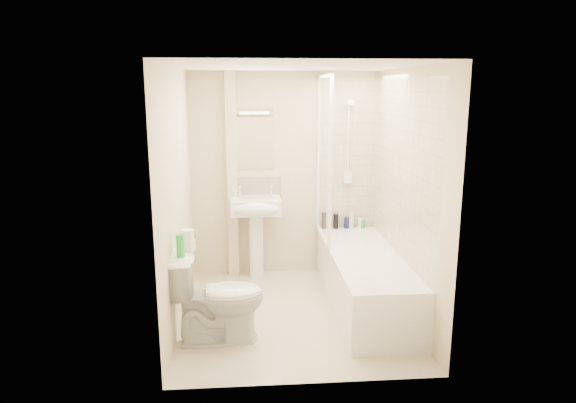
{
  "coord_description": "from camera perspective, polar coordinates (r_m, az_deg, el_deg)",
  "views": [
    {
      "loc": [
        -0.44,
        -4.75,
        2.21
      ],
      "look_at": [
        -0.04,
        0.2,
        1.11
      ],
      "focal_mm": 32.0,
      "sensor_mm": 36.0,
      "label": 1
    }
  ],
  "objects": [
    {
      "name": "bottle_blue",
      "position": [
        6.23,
        6.51,
        -2.37
      ],
      "size": [
        0.06,
        0.06,
        0.13
      ],
      "primitive_type": "cylinder",
      "color": "#121652",
      "rests_on": "bathtub"
    },
    {
      "name": "tile_back",
      "position": [
        6.16,
        6.63,
        5.11
      ],
      "size": [
        0.7,
        0.01,
        1.75
      ],
      "primitive_type": "cube",
      "color": "beige",
      "rests_on": "wall_back"
    },
    {
      "name": "green_bottle",
      "position": [
        4.41,
        -11.9,
        -4.83
      ],
      "size": [
        0.07,
        0.07,
        0.2
      ],
      "primitive_type": "cylinder",
      "color": "green",
      "rests_on": "toilet"
    },
    {
      "name": "tile_right",
      "position": [
        5.2,
        12.59,
        3.54
      ],
      "size": [
        0.01,
        2.1,
        1.75
      ],
      "primitive_type": "cube",
      "color": "beige",
      "rests_on": "wall_right"
    },
    {
      "name": "floor",
      "position": [
        5.26,
        0.66,
        -12.33
      ],
      "size": [
        2.5,
        2.5,
        0.0
      ],
      "primitive_type": "plane",
      "color": "beige",
      "rests_on": "ground"
    },
    {
      "name": "toilet",
      "position": [
        4.64,
        -7.82,
        -10.46
      ],
      "size": [
        0.54,
        0.85,
        0.82
      ],
      "primitive_type": "imported",
      "rotation": [
        0.0,
        0.0,
        1.62
      ],
      "color": "white",
      "rests_on": "ground"
    },
    {
      "name": "pedestal_sink",
      "position": [
        5.94,
        -3.57,
        -1.51
      ],
      "size": [
        0.57,
        0.51,
        1.1
      ],
      "color": "white",
      "rests_on": "ground"
    },
    {
      "name": "toilet_roll_upper",
      "position": [
        4.53,
        -11.09,
        -3.73
      ],
      "size": [
        0.11,
        0.11,
        0.1
      ],
      "primitive_type": "cylinder",
      "color": "white",
      "rests_on": "toilet_roll_lower"
    },
    {
      "name": "toilet_roll_lower",
      "position": [
        4.58,
        -10.87,
        -4.8
      ],
      "size": [
        0.1,
        0.1,
        0.09
      ],
      "primitive_type": "cylinder",
      "color": "white",
      "rests_on": "toilet"
    },
    {
      "name": "bathtub",
      "position": [
        5.4,
        8.54,
        -8.45
      ],
      "size": [
        0.7,
        2.1,
        0.55
      ],
      "color": "white",
      "rests_on": "ground"
    },
    {
      "name": "wall_back",
      "position": [
        6.1,
        -0.38,
        2.99
      ],
      "size": [
        2.2,
        0.02,
        2.4
      ],
      "primitive_type": "cube",
      "color": "beige",
      "rests_on": "ground"
    },
    {
      "name": "splashback",
      "position": [
        6.11,
        -3.65,
        1.35
      ],
      "size": [
        0.6,
        0.02,
        0.3
      ],
      "primitive_type": "cube",
      "color": "beige",
      "rests_on": "wall_back"
    },
    {
      "name": "ceiling",
      "position": [
        4.78,
        0.73,
        14.8
      ],
      "size": [
        2.2,
        2.5,
        0.02
      ],
      "primitive_type": "cube",
      "color": "white",
      "rests_on": "wall_back"
    },
    {
      "name": "strip_light",
      "position": [
        5.97,
        -3.76,
        10.0
      ],
      "size": [
        0.42,
        0.07,
        0.07
      ],
      "primitive_type": "cube",
      "color": "silver",
      "rests_on": "wall_back"
    },
    {
      "name": "shower_fixture",
      "position": [
        6.1,
        6.72,
        6.18
      ],
      "size": [
        0.1,
        0.16,
        0.99
      ],
      "color": "white",
      "rests_on": "wall_back"
    },
    {
      "name": "bottle_white_b",
      "position": [
        6.27,
        8.02,
        -2.39
      ],
      "size": [
        0.05,
        0.05,
        0.12
      ],
      "primitive_type": "cylinder",
      "color": "white",
      "rests_on": "bathtub"
    },
    {
      "name": "bottle_cream",
      "position": [
        6.24,
        7.04,
        -2.08
      ],
      "size": [
        0.06,
        0.06,
        0.2
      ],
      "primitive_type": "cylinder",
      "color": "beige",
      "rests_on": "bathtub"
    },
    {
      "name": "bottle_black_a",
      "position": [
        6.18,
        3.99,
        -2.13
      ],
      "size": [
        0.05,
        0.05,
        0.2
      ],
      "primitive_type": "cylinder",
      "color": "black",
      "rests_on": "bathtub"
    },
    {
      "name": "mirror",
      "position": [
        6.02,
        -3.72,
        6.49
      ],
      "size": [
        0.46,
        0.01,
        0.6
      ],
      "primitive_type": "cube",
      "color": "white",
      "rests_on": "wall_back"
    },
    {
      "name": "shower_screen",
      "position": [
        5.66,
        4.0,
        4.78
      ],
      "size": [
        0.04,
        0.92,
        1.8
      ],
      "color": "white",
      "rests_on": "bathtub"
    },
    {
      "name": "wall_left",
      "position": [
        4.9,
        -12.22,
        0.35
      ],
      "size": [
        0.02,
        2.5,
        2.4
      ],
      "primitive_type": "cube",
      "color": "beige",
      "rests_on": "ground"
    },
    {
      "name": "bottle_green",
      "position": [
        6.28,
        8.24,
        -2.47
      ],
      "size": [
        0.07,
        0.07,
        0.1
      ],
      "primitive_type": "cylinder",
      "color": "green",
      "rests_on": "bathtub"
    },
    {
      "name": "wall_right",
      "position": [
        5.09,
        13.11,
        0.76
      ],
      "size": [
        0.02,
        2.5,
        2.4
      ],
      "primitive_type": "cube",
      "color": "beige",
      "rests_on": "ground"
    },
    {
      "name": "pipe_boxing",
      "position": [
        6.03,
        -6.23,
        2.8
      ],
      "size": [
        0.12,
        0.12,
        2.4
      ],
      "primitive_type": "cube",
      "color": "beige",
      "rests_on": "ground"
    },
    {
      "name": "bottle_black_b",
      "position": [
        6.21,
        5.33,
        -2.19
      ],
      "size": [
        0.06,
        0.06,
        0.18
      ],
      "primitive_type": "cylinder",
      "color": "black",
      "rests_on": "bathtub"
    }
  ]
}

